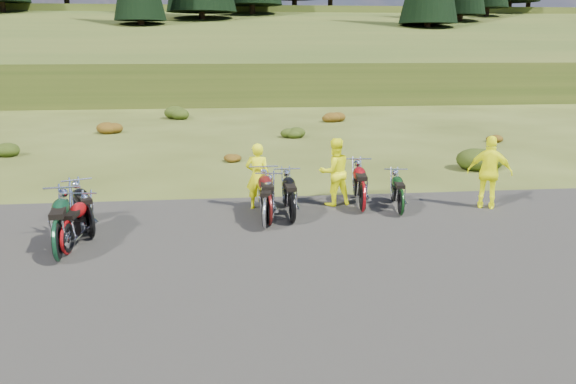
{
  "coord_description": "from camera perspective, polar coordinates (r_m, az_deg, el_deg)",
  "views": [
    {
      "loc": [
        -0.48,
        -11.21,
        4.18
      ],
      "look_at": [
        0.84,
        0.95,
        0.96
      ],
      "focal_mm": 35.0,
      "sensor_mm": 36.0,
      "label": 1
    }
  ],
  "objects": [
    {
      "name": "shrub_3",
      "position": [
        33.43,
        -11.11,
        8.07
      ],
      "size": [
        1.56,
        1.56,
        0.92
      ],
      "primitive_type": "ellipsoid",
      "color": "black",
      "rests_on": "ground"
    },
    {
      "name": "ground",
      "position": [
        11.97,
        -3.53,
        -5.73
      ],
      "size": [
        300.0,
        300.0,
        0.0
      ],
      "primitive_type": "plane",
      "color": "#383F15",
      "rests_on": "ground"
    },
    {
      "name": "hill_slope",
      "position": [
        61.35,
        -5.84,
        10.75
      ],
      "size": [
        300.0,
        45.97,
        9.37
      ],
      "primitive_type": null,
      "rotation": [
        0.14,
        0.0,
        0.0
      ],
      "color": "#314416",
      "rests_on": "ground"
    },
    {
      "name": "shrub_7",
      "position": [
        20.64,
        19.13,
        3.54
      ],
      "size": [
        1.56,
        1.56,
        0.92
      ],
      "primitive_type": "ellipsoid",
      "color": "black",
      "rests_on": "ground"
    },
    {
      "name": "motorcycle_3",
      "position": [
        13.1,
        -2.31,
        -3.88
      ],
      "size": [
        1.01,
        2.18,
        1.1
      ],
      "primitive_type": null,
      "rotation": [
        0.0,
        0.0,
        1.42
      ],
      "color": "#9C9CA0",
      "rests_on": "ground"
    },
    {
      "name": "motorcycle_7",
      "position": [
        14.39,
        11.34,
        -2.44
      ],
      "size": [
        0.9,
        1.96,
        0.99
      ],
      "primitive_type": null,
      "rotation": [
        0.0,
        0.0,
        1.43
      ],
      "color": "black",
      "rests_on": "ground"
    },
    {
      "name": "motorcycle_0",
      "position": [
        13.24,
        -19.33,
        -4.53
      ],
      "size": [
        1.53,
        2.24,
        1.12
      ],
      "primitive_type": null,
      "rotation": [
        0.0,
        0.0,
        2.0
      ],
      "color": "black",
      "rests_on": "ground"
    },
    {
      "name": "person_right_b",
      "position": [
        15.42,
        19.79,
        1.78
      ],
      "size": [
        1.21,
        0.9,
        1.9
      ],
      "primitive_type": "imported",
      "rotation": [
        0.0,
        0.0,
        2.69
      ],
      "color": "#E9EE0C",
      "rests_on": "ground"
    },
    {
      "name": "hill_plateau",
      "position": [
        121.28,
        -6.12,
        12.67
      ],
      "size": [
        300.0,
        90.0,
        9.17
      ],
      "primitive_type": "cube",
      "color": "#314416",
      "rests_on": "ground"
    },
    {
      "name": "shrub_8",
      "position": [
        26.63,
        19.98,
        5.31
      ],
      "size": [
        0.77,
        0.77,
        0.45
      ],
      "primitive_type": "ellipsoid",
      "color": "#692E0D",
      "rests_on": "ground"
    },
    {
      "name": "motorcycle_6",
      "position": [
        14.52,
        7.54,
        -2.13
      ],
      "size": [
        1.01,
        2.32,
        1.18
      ],
      "primitive_type": null,
      "rotation": [
        0.0,
        0.0,
        1.45
      ],
      "color": "maroon",
      "rests_on": "ground"
    },
    {
      "name": "gravel_pad",
      "position": [
        10.12,
        -2.97,
        -9.67
      ],
      "size": [
        20.0,
        12.0,
        0.04
      ],
      "primitive_type": "cube",
      "color": "black",
      "rests_on": "ground"
    },
    {
      "name": "person_middle",
      "position": [
        14.5,
        -3.1,
        1.5
      ],
      "size": [
        0.71,
        0.55,
        1.73
      ],
      "primitive_type": "imported",
      "rotation": [
        0.0,
        0.0,
        2.91
      ],
      "color": "#E9EE0C",
      "rests_on": "ground"
    },
    {
      "name": "motorcycle_1",
      "position": [
        12.41,
        -21.34,
        -6.0
      ],
      "size": [
        0.81,
        2.02,
        1.03
      ],
      "primitive_type": null,
      "rotation": [
        0.0,
        0.0,
        1.49
      ],
      "color": "#960A0D",
      "rests_on": "ground"
    },
    {
      "name": "motorcycle_2",
      "position": [
        12.09,
        -22.21,
        -6.63
      ],
      "size": [
        1.11,
        2.43,
        1.23
      ],
      "primitive_type": null,
      "rotation": [
        0.0,
        0.0,
        1.71
      ],
      "color": "black",
      "rests_on": "ground"
    },
    {
      "name": "shrub_4",
      "position": [
        20.79,
        -5.88,
        3.69
      ],
      "size": [
        0.77,
        0.77,
        0.45
      ],
      "primitive_type": "ellipsoid",
      "color": "#692E0D",
      "rests_on": "ground"
    },
    {
      "name": "shrub_5",
      "position": [
        26.17,
        0.41,
        6.22
      ],
      "size": [
        1.03,
        1.03,
        0.61
      ],
      "primitive_type": "ellipsoid",
      "color": "black",
      "rests_on": "ground"
    },
    {
      "name": "shrub_2",
      "position": [
        28.64,
        -17.77,
        6.42
      ],
      "size": [
        1.3,
        1.3,
        0.77
      ],
      "primitive_type": "ellipsoid",
      "color": "#692E0D",
      "rests_on": "ground"
    },
    {
      "name": "person_right_a",
      "position": [
        14.88,
        4.73,
        1.95
      ],
      "size": [
        1.02,
        0.88,
        1.8
      ],
      "primitive_type": "imported",
      "rotation": [
        0.0,
        0.0,
        3.4
      ],
      "color": "#E9EE0C",
      "rests_on": "ground"
    },
    {
      "name": "shrub_1",
      "position": [
        24.41,
        -26.85,
        4.01
      ],
      "size": [
        1.03,
        1.03,
        0.61
      ],
      "primitive_type": "ellipsoid",
      "color": "black",
      "rests_on": "ground"
    },
    {
      "name": "shrub_6",
      "position": [
        31.79,
        4.55,
        7.82
      ],
      "size": [
        1.3,
        1.3,
        0.77
      ],
      "primitive_type": "ellipsoid",
      "color": "#692E0D",
      "rests_on": "ground"
    },
    {
      "name": "motorcycle_5",
      "position": [
        13.52,
        0.46,
        -3.26
      ],
      "size": [
        0.72,
        2.13,
        1.11
      ],
      "primitive_type": null,
      "rotation": [
        0.0,
        0.0,
        1.58
      ],
      "color": "black",
      "rests_on": "ground"
    },
    {
      "name": "motorcycle_4",
      "position": [
        13.36,
        -1.91,
        -3.5
      ],
      "size": [
        0.84,
        2.31,
        1.2
      ],
      "primitive_type": null,
      "rotation": [
        0.0,
        0.0,
        1.61
      ],
      "color": "#4F0F0D",
      "rests_on": "ground"
    }
  ]
}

